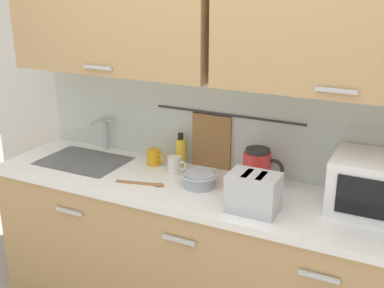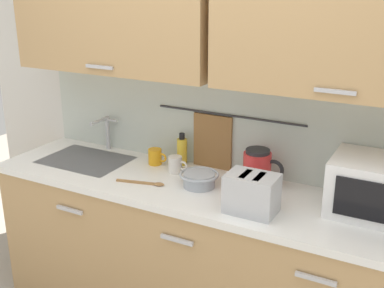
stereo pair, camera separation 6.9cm
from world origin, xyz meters
TOP-DOWN VIEW (x-y plane):
  - counter_unit at (-0.01, 0.30)m, footprint 2.53×0.64m
  - back_wall_assembly at (-0.00, 0.53)m, footprint 3.70×0.41m
  - sink_faucet at (-0.83, 0.53)m, footprint 0.09×0.17m
  - microwave at (0.86, 0.41)m, footprint 0.46×0.35m
  - electric_kettle at (0.24, 0.45)m, footprint 0.23×0.16m
  - dish_soap_bottle at (-0.27, 0.53)m, footprint 0.06×0.06m
  - mug_near_sink at (-0.25, 0.41)m, footprint 0.12×0.08m
  - mixing_bowl at (-0.04, 0.29)m, footprint 0.21×0.21m
  - toaster at (0.32, 0.15)m, footprint 0.26×0.17m
  - mug_by_kettle at (-0.42, 0.46)m, footprint 0.12×0.08m
  - wooden_spoon at (-0.30, 0.18)m, footprint 0.27×0.09m

SIDE VIEW (x-z plane):
  - counter_unit at x=-0.01m, z-range 0.01..0.91m
  - wooden_spoon at x=-0.30m, z-range 0.90..0.91m
  - mixing_bowl at x=-0.04m, z-range 0.91..0.98m
  - mug_near_sink at x=-0.25m, z-range 0.90..1.00m
  - mug_by_kettle at x=-0.42m, z-range 0.90..1.00m
  - dish_soap_bottle at x=-0.27m, z-range 0.89..1.08m
  - toaster at x=0.32m, z-range 0.90..1.09m
  - electric_kettle at x=0.24m, z-range 0.90..1.11m
  - microwave at x=0.86m, z-range 0.90..1.17m
  - sink_faucet at x=-0.83m, z-range 0.93..1.15m
  - back_wall_assembly at x=0.00m, z-range 0.27..2.77m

